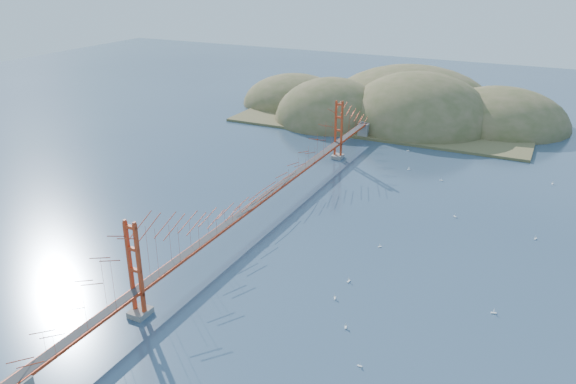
% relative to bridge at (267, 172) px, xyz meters
% --- Properties ---
extents(ground, '(320.00, 320.00, 0.00)m').
position_rel_bridge_xyz_m(ground, '(0.00, -0.18, -7.01)').
color(ground, '#314762').
rests_on(ground, ground).
extents(bridge, '(2.20, 94.40, 12.00)m').
position_rel_bridge_xyz_m(bridge, '(0.00, 0.00, 0.00)').
color(bridge, gray).
rests_on(bridge, ground).
extents(far_headlands, '(84.00, 58.00, 25.00)m').
position_rel_bridge_xyz_m(far_headlands, '(2.21, 68.33, -7.01)').
color(far_headlands, olive).
rests_on(far_headlands, ground).
extents(sailboat_13, '(0.63, 0.58, 0.71)m').
position_rel_bridge_xyz_m(sailboat_13, '(35.56, -12.31, -6.85)').
color(sailboat_13, white).
rests_on(sailboat_13, ground).
extents(sailboat_7, '(0.57, 0.47, 0.67)m').
position_rel_bridge_xyz_m(sailboat_7, '(21.41, 26.47, -6.86)').
color(sailboat_7, white).
rests_on(sailboat_7, ground).
extents(sailboat_12, '(0.57, 0.50, 0.65)m').
position_rel_bridge_xyz_m(sailboat_12, '(11.57, 40.31, -6.86)').
color(sailboat_12, white).
rests_on(sailboat_12, ground).
extents(sailboat_15, '(0.58, 0.60, 0.67)m').
position_rel_bridge_xyz_m(sailboat_15, '(39.52, 33.59, -6.86)').
color(sailboat_15, white).
rests_on(sailboat_15, ground).
extents(sailboat_10, '(0.61, 0.61, 0.69)m').
position_rel_bridge_xyz_m(sailboat_10, '(18.37, -17.49, -6.86)').
color(sailboat_10, white).
rests_on(sailboat_10, ground).
extents(sailboat_2, '(0.50, 0.41, 0.57)m').
position_rel_bridge_xyz_m(sailboat_2, '(25.02, -27.47, -6.87)').
color(sailboat_2, white).
rests_on(sailboat_2, ground).
extents(sailboat_16, '(0.61, 0.61, 0.65)m').
position_rel_bridge_xyz_m(sailboat_16, '(26.60, 11.87, -6.86)').
color(sailboat_16, white).
rests_on(sailboat_16, ground).
extents(sailboat_6, '(0.60, 0.61, 0.68)m').
position_rel_bridge_xyz_m(sailboat_6, '(21.53, -22.21, -6.86)').
color(sailboat_6, white).
rests_on(sailboat_6, ground).
extents(sailboat_3, '(0.56, 0.56, 0.60)m').
position_rel_bridge_xyz_m(sailboat_3, '(14.64, 29.58, -6.87)').
color(sailboat_3, white).
rests_on(sailboat_3, ground).
extents(sailboat_4, '(0.59, 0.61, 0.69)m').
position_rel_bridge_xyz_m(sailboat_4, '(38.40, 9.31, -6.86)').
color(sailboat_4, white).
rests_on(sailboat_4, ground).
extents(sailboat_14, '(0.58, 0.58, 0.61)m').
position_rel_bridge_xyz_m(sailboat_14, '(19.17, -2.80, -6.87)').
color(sailboat_14, white).
rests_on(sailboat_14, ground).
extents(sailboat_0, '(0.55, 0.63, 0.72)m').
position_rel_bridge_xyz_m(sailboat_0, '(18.52, -13.21, -6.85)').
color(sailboat_0, white).
rests_on(sailboat_0, ground).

